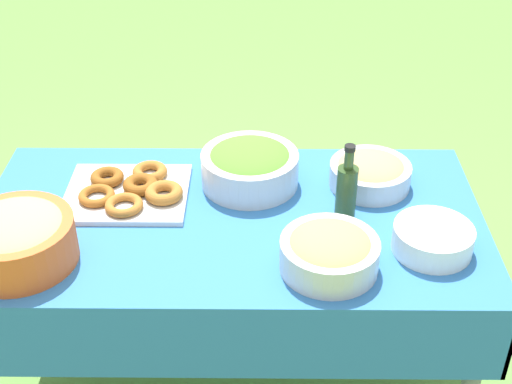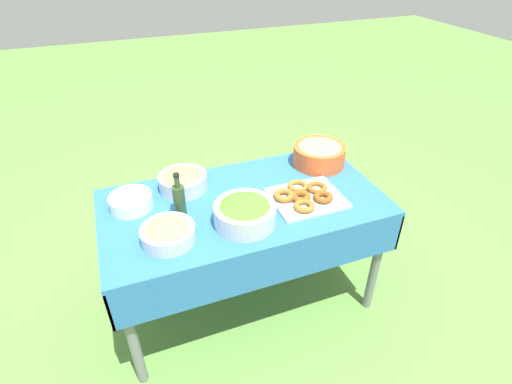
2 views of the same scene
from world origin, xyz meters
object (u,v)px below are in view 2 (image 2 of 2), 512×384
pasta_bowl (319,153)px  donut_platter (305,196)px  salad_bowl (245,212)px  bread_bowl (168,233)px  plate_stack (131,202)px  olive_oil_bottle (179,200)px  fruit_bowl (183,180)px

pasta_bowl → donut_platter: size_ratio=0.83×
salad_bowl → bread_bowl: size_ratio=1.20×
plate_stack → bread_bowl: size_ratio=0.87×
salad_bowl → donut_platter: size_ratio=0.80×
pasta_bowl → bread_bowl: size_ratio=1.24×
olive_oil_bottle → fruit_bowl: bearing=74.7°
bread_bowl → pasta_bowl: bearing=21.1°
plate_stack → fruit_bowl: 0.29m
pasta_bowl → plate_stack: 1.09m
plate_stack → bread_bowl: bread_bowl is taller
pasta_bowl → donut_platter: bearing=-128.7°
donut_platter → fruit_bowl: bearing=149.9°
salad_bowl → donut_platter: bearing=11.5°
salad_bowl → olive_oil_bottle: size_ratio=1.25×
salad_bowl → bread_bowl: bearing=179.3°
olive_oil_bottle → pasta_bowl: bearing=13.2°
bread_bowl → fruit_bowl: (0.15, 0.39, 0.01)m
pasta_bowl → donut_platter: (-0.24, -0.30, -0.05)m
salad_bowl → olive_oil_bottle: bearing=148.0°
donut_platter → olive_oil_bottle: olive_oil_bottle is taller
pasta_bowl → bread_bowl: bearing=-158.9°
pasta_bowl → bread_bowl: pasta_bowl is taller
salad_bowl → donut_platter: (0.35, 0.07, -0.04)m
fruit_bowl → pasta_bowl: bearing=-1.7°
donut_platter → plate_stack: (-0.85, 0.25, 0.02)m
olive_oil_bottle → bread_bowl: (-0.09, -0.17, -0.05)m
olive_oil_bottle → fruit_bowl: olive_oil_bottle is taller
pasta_bowl → donut_platter: pasta_bowl is taller
fruit_bowl → donut_platter: bearing=-30.1°
salad_bowl → plate_stack: 0.59m
bread_bowl → plate_stack: bearing=111.9°
salad_bowl → donut_platter: salad_bowl is taller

